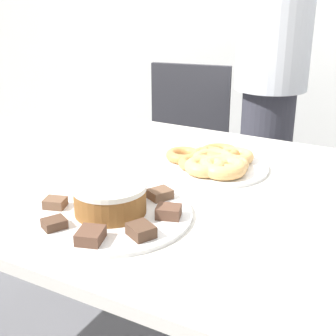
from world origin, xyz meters
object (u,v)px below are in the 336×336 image
object	(u,v)px
plate_donuts	(213,166)
frosted_cake	(110,198)
plate_cake	(111,214)
person_standing	(271,72)
office_chair_left	(181,165)

from	to	relation	value
plate_donuts	frosted_cake	bearing A→B (deg)	-102.07
frosted_cake	plate_cake	bearing A→B (deg)	82.87
plate_cake	frosted_cake	world-z (taller)	frosted_cake
person_standing	plate_donuts	world-z (taller)	person_standing
plate_donuts	frosted_cake	size ratio (longest dim) A/B	1.90
plate_cake	plate_donuts	xyz separation A→B (m)	(0.09, 0.40, 0.00)
plate_donuts	person_standing	bearing A→B (deg)	95.69
person_standing	plate_donuts	distance (m)	0.81
person_standing	frosted_cake	size ratio (longest dim) A/B	9.84
person_standing	office_chair_left	bearing A→B (deg)	-167.83
person_standing	frosted_cake	xyz separation A→B (m)	(-0.01, -1.20, -0.11)
plate_donuts	frosted_cake	distance (m)	0.41
person_standing	frosted_cake	distance (m)	1.20
office_chair_left	frosted_cake	bearing A→B (deg)	-81.96
plate_donuts	frosted_cake	xyz separation A→B (m)	(-0.09, -0.40, 0.04)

